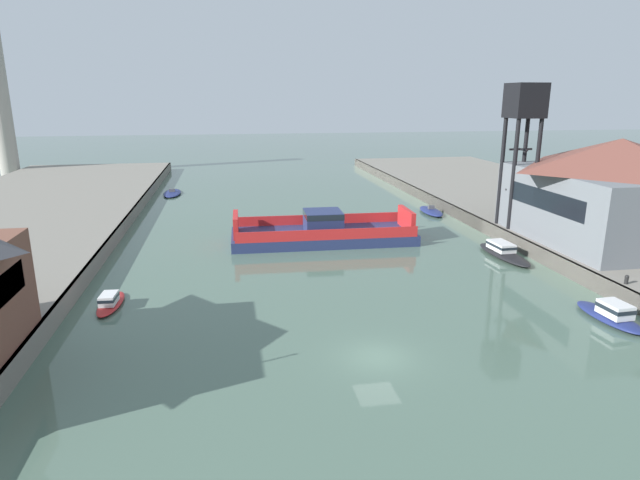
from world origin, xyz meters
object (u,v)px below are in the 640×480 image
Objects in this scene: moored_boat_near_right at (110,302)px; moored_boat_mid_left at (172,193)px; moored_boat_near_left at (611,314)px; moored_boat_mid_right at (503,252)px; crane_tower at (524,115)px; chain_ferry at (323,232)px; warehouse_shed at (615,190)px; moored_boat_far_left at (431,211)px.

moored_boat_near_right reaches higher than moored_boat_mid_left.
moored_boat_near_left is 0.73× the size of moored_boat_mid_right.
moored_boat_mid_right is 0.55× the size of crane_tower.
moored_boat_near_left is 25.81m from crane_tower.
moored_boat_near_left is 0.41× the size of crane_tower.
warehouse_shed is at bearing -19.33° from chain_ferry.
warehouse_shed reaches higher than moored_boat_far_left.
crane_tower reaches higher than chain_ferry.
warehouse_shed is at bearing 7.47° from moored_boat_near_right.
chain_ferry is at bearing -59.81° from moored_boat_mid_left.
moored_boat_mid_left is 0.52× the size of crane_tower.
moored_boat_near_left is at bearing -126.69° from warehouse_shed.
warehouse_shed is 1.18× the size of crane_tower.
moored_boat_far_left is (16.90, 11.52, -0.74)m from chain_ferry.
warehouse_shed reaches higher than moored_boat_mid_right.
moored_boat_near_left is at bearing -58.41° from moored_boat_mid_left.
moored_boat_mid_right is at bearing -27.99° from chain_ferry.
chain_ferry is 2.52× the size of moored_boat_mid_left.
moored_boat_near_left is at bearing -91.30° from moored_boat_far_left.
moored_boat_near_right is (-35.12, 8.83, -0.14)m from moored_boat_near_left.
moored_boat_near_left reaches higher than moored_boat_near_right.
crane_tower reaches higher than moored_boat_far_left.
crane_tower is (20.86, -2.55, 12.34)m from chain_ferry.
moored_boat_near_left is (16.09, -24.42, -0.49)m from chain_ferry.
chain_ferry is at bearing -145.72° from moored_boat_far_left.
moored_boat_near_left is at bearing -91.21° from moored_boat_mid_right.
moored_boat_mid_left is (-34.93, 56.80, -0.34)m from moored_boat_near_left.
moored_boat_near_right is 47.97m from moored_boat_mid_left.
moored_boat_mid_left is at bearing 89.77° from moored_boat_near_right.
moored_boat_mid_right is 0.47× the size of warehouse_shed.
crane_tower is at bearing -6.97° from chain_ferry.
warehouse_shed is (10.76, -0.81, 5.95)m from moored_boat_mid_right.
chain_ferry is 3.77× the size of moored_boat_near_right.
chain_ferry reaches higher than moored_boat_mid_right.
moored_boat_mid_right is (35.26, -41.11, 0.29)m from moored_boat_mid_left.
moored_boat_far_left is (0.81, 35.94, -0.25)m from moored_boat_near_left.
moored_boat_far_left is 24.22m from warehouse_shed.
chain_ferry reaches higher than moored_boat_near_right.
chain_ferry is 3.23× the size of moored_boat_near_left.
moored_boat_mid_left is 0.94× the size of moored_boat_mid_right.
moored_boat_mid_left is 41.38m from moored_boat_far_left.
moored_boat_mid_left is (0.19, 47.97, -0.20)m from moored_boat_near_right.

